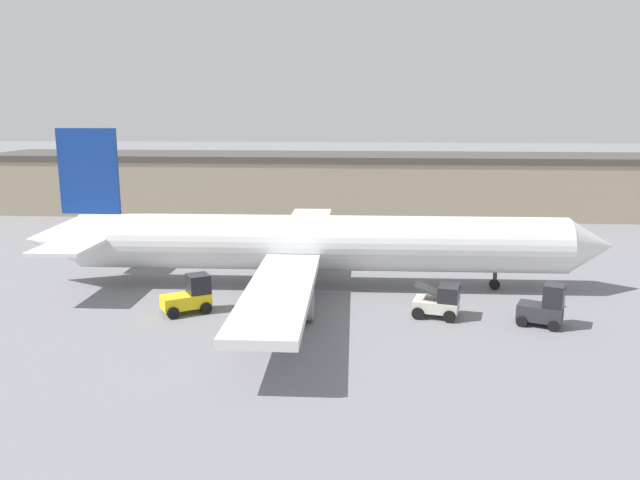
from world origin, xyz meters
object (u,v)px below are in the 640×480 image
ground_crew_worker (549,295)px  pushback_tug (545,307)px  airplane (306,244)px  belt_loader_truck (440,301)px  baggage_tug (190,296)px

ground_crew_worker → pushback_tug: bearing=-70.9°
airplane → belt_loader_truck: size_ratio=13.63×
belt_loader_truck → pushback_tug: (5.82, -1.15, 0.14)m
baggage_tug → ground_crew_worker: bearing=-25.3°
airplane → baggage_tug: airplane is taller
baggage_tug → pushback_tug: pushback_tug is taller
airplane → baggage_tug: size_ratio=12.63×
airplane → ground_crew_worker: (15.62, -3.65, -2.21)m
ground_crew_worker → belt_loader_truck: (-6.99, -2.25, 0.09)m
baggage_tug → pushback_tug: (20.96, -0.74, 0.05)m
belt_loader_truck → airplane: bearing=159.5°
belt_loader_truck → pushback_tug: 5.93m
ground_crew_worker → airplane: bearing=-155.0°
baggage_tug → belt_loader_truck: 15.15m
airplane → pushback_tug: 16.20m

